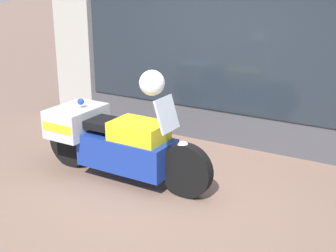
{
  "coord_description": "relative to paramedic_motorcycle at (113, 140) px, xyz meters",
  "views": [
    {
      "loc": [
        2.7,
        -4.68,
        2.67
      ],
      "look_at": [
        -0.25,
        0.44,
        0.66
      ],
      "focal_mm": 50.0,
      "sensor_mm": 36.0,
      "label": 1
    }
  ],
  "objects": [
    {
      "name": "paramedic_motorcycle",
      "position": [
        0.0,
        0.0,
        0.0
      ],
      "size": [
        2.52,
        0.8,
        1.21
      ],
      "rotation": [
        0.0,
        0.0,
        -0.02
      ],
      "color": "black",
      "rests_on": "ground"
    },
    {
      "name": "shop_building",
      "position": [
        0.42,
        2.05,
        1.51
      ],
      "size": [
        6.81,
        0.55,
        4.06
      ],
      "color": "#424247",
      "rests_on": "ground"
    },
    {
      "name": "window_display",
      "position": [
        1.12,
        2.09,
        -0.07
      ],
      "size": [
        5.58,
        0.3,
        1.91
      ],
      "color": "slate",
      "rests_on": "ground"
    },
    {
      "name": "ground_plane",
      "position": [
        0.8,
        0.06,
        -0.52
      ],
      "size": [
        60.0,
        60.0,
        0.0
      ],
      "primitive_type": "plane",
      "color": "#7A5B4C"
    },
    {
      "name": "white_helmet",
      "position": [
        0.62,
        -0.01,
        0.84
      ],
      "size": [
        0.31,
        0.31,
        0.31
      ],
      "primitive_type": "sphere",
      "color": "white",
      "rests_on": "paramedic_motorcycle"
    }
  ]
}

